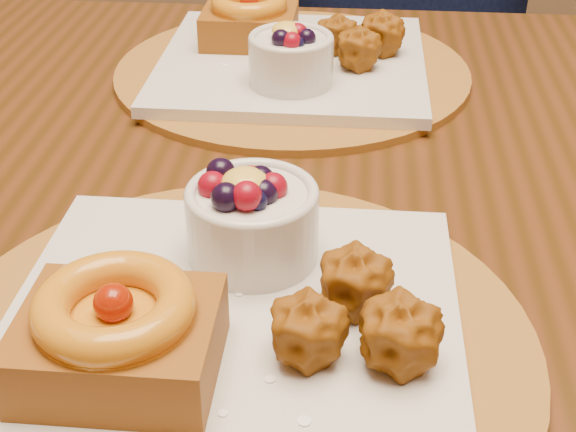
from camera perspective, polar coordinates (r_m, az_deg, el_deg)
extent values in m
cube|color=#362009|center=(0.69, -1.27, 1.50)|extent=(1.60, 0.90, 0.04)
cylinder|color=brown|center=(0.50, -4.07, -9.12)|extent=(0.38, 0.38, 0.01)
cube|color=silver|center=(0.50, -4.12, -8.25)|extent=(0.28, 0.28, 0.01)
cube|color=#501E07|center=(0.46, -11.90, -8.88)|extent=(0.11, 0.09, 0.04)
torus|color=#B26E0B|center=(0.44, -12.29, -6.28)|extent=(0.09, 0.09, 0.02)
sphere|color=#7B1302|center=(0.44, -12.32, -6.08)|extent=(0.02, 0.02, 0.02)
sphere|color=#874D09|center=(0.49, 4.73, -4.65)|extent=(0.04, 0.04, 0.04)
sphere|color=#874D09|center=(0.46, 1.36, -8.06)|extent=(0.04, 0.04, 0.04)
sphere|color=#874D09|center=(0.46, 7.84, -8.37)|extent=(0.04, 0.04, 0.04)
cylinder|color=silver|center=(0.54, -2.53, -0.64)|extent=(0.09, 0.09, 0.05)
torus|color=silver|center=(0.52, -2.60, 1.63)|extent=(0.09, 0.09, 0.01)
ellipsoid|color=gold|center=(0.52, -3.06, 2.40)|extent=(0.03, 0.03, 0.02)
cylinder|color=brown|center=(0.88, 0.31, 10.26)|extent=(0.38, 0.38, 0.01)
cube|color=silver|center=(0.87, 0.31, 10.87)|extent=(0.28, 0.28, 0.01)
cube|color=#501E07|center=(0.91, -2.74, 13.36)|extent=(0.10, 0.08, 0.04)
torus|color=#B26E0B|center=(0.90, -2.78, 14.86)|extent=(0.08, 0.08, 0.02)
sphere|color=#7B1302|center=(0.90, -2.79, 14.98)|extent=(0.02, 0.02, 0.02)
sphere|color=#874D09|center=(0.84, 4.99, 11.63)|extent=(0.04, 0.04, 0.04)
sphere|color=#874D09|center=(0.88, 3.44, 12.73)|extent=(0.04, 0.04, 0.04)
sphere|color=#874D09|center=(0.88, 6.64, 12.57)|extent=(0.04, 0.04, 0.04)
cylinder|color=silver|center=(0.80, 0.21, 10.96)|extent=(0.08, 0.08, 0.05)
torus|color=silver|center=(0.79, 0.22, 12.52)|extent=(0.08, 0.08, 0.01)
ellipsoid|color=gold|center=(0.79, -0.08, 13.08)|extent=(0.03, 0.03, 0.02)
cube|color=black|center=(1.56, 1.46, 8.92)|extent=(0.60, 0.60, 0.04)
cylinder|color=black|center=(1.62, -8.03, -0.17)|extent=(0.04, 0.04, 0.45)
cylinder|color=black|center=(1.46, 4.69, -4.14)|extent=(0.04, 0.04, 0.45)
cylinder|color=black|center=(1.91, -1.21, 5.46)|extent=(0.04, 0.04, 0.45)
cylinder|color=black|center=(1.77, 9.96, 2.62)|extent=(0.04, 0.04, 0.45)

